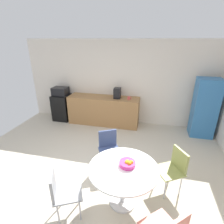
# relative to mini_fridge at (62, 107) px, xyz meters

# --- Properties ---
(ground_plane) EXTENTS (6.00, 6.00, 0.00)m
(ground_plane) POSITION_rel_mini_fridge_xyz_m (1.83, -2.65, -0.43)
(ground_plane) COLOR beige
(wall_back) EXTENTS (6.00, 0.10, 2.60)m
(wall_back) POSITION_rel_mini_fridge_xyz_m (1.83, 0.35, 0.87)
(wall_back) COLOR silver
(wall_back) RESTS_ON ground_plane
(counter_block) EXTENTS (2.24, 0.60, 0.90)m
(counter_block) POSITION_rel_mini_fridge_xyz_m (1.47, 0.00, 0.02)
(counter_block) COLOR #9E7042
(counter_block) RESTS_ON ground_plane
(mini_fridge) EXTENTS (0.54, 0.54, 0.86)m
(mini_fridge) POSITION_rel_mini_fridge_xyz_m (0.00, 0.00, 0.00)
(mini_fridge) COLOR black
(mini_fridge) RESTS_ON ground_plane
(microwave) EXTENTS (0.48, 0.38, 0.26)m
(microwave) POSITION_rel_mini_fridge_xyz_m (0.00, 0.00, 0.56)
(microwave) COLOR black
(microwave) RESTS_ON mini_fridge
(locker_cabinet) EXTENTS (0.60, 0.50, 1.65)m
(locker_cabinet) POSITION_rel_mini_fridge_xyz_m (4.38, -0.10, 0.39)
(locker_cabinet) COLOR #3372B2
(locker_cabinet) RESTS_ON ground_plane
(round_table) EXTENTS (1.10, 1.10, 0.73)m
(round_table) POSITION_rel_mini_fridge_xyz_m (2.60, -2.89, 0.16)
(round_table) COLOR silver
(round_table) RESTS_ON ground_plane
(chair_olive) EXTENTS (0.58, 0.58, 0.83)m
(chair_olive) POSITION_rel_mini_fridge_xyz_m (3.43, -2.39, 0.09)
(chair_olive) COLOR silver
(chair_olive) RESTS_ON ground_plane
(chair_navy) EXTENTS (0.57, 0.57, 0.83)m
(chair_navy) POSITION_rel_mini_fridge_xyz_m (2.15, -2.04, 0.09)
(chair_navy) COLOR silver
(chair_navy) RESTS_ON ground_plane
(chair_gray) EXTENTS (0.56, 0.56, 0.83)m
(chair_gray) POSITION_rel_mini_fridge_xyz_m (1.74, -3.32, 0.09)
(chair_gray) COLOR silver
(chair_gray) RESTS_ON ground_plane
(fruit_bowl) EXTENTS (0.26, 0.26, 0.11)m
(fruit_bowl) POSITION_rel_mini_fridge_xyz_m (2.66, -2.83, 0.34)
(fruit_bowl) COLOR #D8338C
(fruit_bowl) RESTS_ON round_table
(mug_white) EXTENTS (0.13, 0.08, 0.09)m
(mug_white) POSITION_rel_mini_fridge_xyz_m (2.28, -0.05, 0.52)
(mug_white) COLOR #D84C4C
(mug_white) RESTS_ON counter_block
(coffee_maker) EXTENTS (0.20, 0.24, 0.32)m
(coffee_maker) POSITION_rel_mini_fridge_xyz_m (1.91, 0.00, 0.63)
(coffee_maker) COLOR black
(coffee_maker) RESTS_ON counter_block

